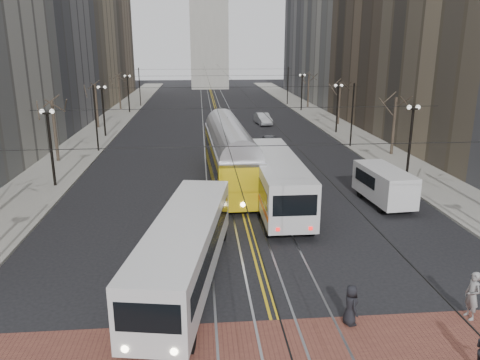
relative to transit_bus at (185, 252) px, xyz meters
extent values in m
plane|color=black|center=(3.50, -2.34, -1.52)|extent=(260.00, 260.00, 0.00)
cube|color=gray|center=(-11.50, 42.66, -1.44)|extent=(5.00, 140.00, 0.15)
cube|color=gray|center=(18.50, 42.66, -1.44)|extent=(5.00, 140.00, 0.15)
cube|color=gray|center=(3.50, 42.66, -1.51)|extent=(4.80, 130.00, 0.02)
cube|color=gold|center=(3.50, 42.66, -1.51)|extent=(0.42, 130.00, 0.01)
cylinder|color=black|center=(-10.20, 15.66, 1.28)|extent=(0.20, 0.20, 5.60)
cylinder|color=black|center=(-10.20, 35.66, 1.28)|extent=(0.20, 0.20, 5.60)
cylinder|color=black|center=(-10.20, 55.66, 1.28)|extent=(0.20, 0.20, 5.60)
cylinder|color=black|center=(17.20, 15.66, 1.28)|extent=(0.20, 0.20, 5.60)
cylinder|color=black|center=(17.20, 35.66, 1.28)|extent=(0.20, 0.20, 5.60)
cylinder|color=black|center=(17.20, 55.66, 1.28)|extent=(0.20, 0.20, 5.60)
cylinder|color=#382D23|center=(-12.20, 23.66, 1.28)|extent=(0.28, 0.28, 5.60)
cylinder|color=#382D23|center=(-12.20, 41.66, 1.28)|extent=(0.28, 0.28, 5.60)
cylinder|color=#382D23|center=(-12.20, 59.66, 1.28)|extent=(0.28, 0.28, 5.60)
cylinder|color=#382D23|center=(19.20, 23.66, 1.28)|extent=(0.28, 0.28, 5.60)
cylinder|color=#382D23|center=(19.20, 41.66, 1.28)|extent=(0.28, 0.28, 5.60)
cylinder|color=#382D23|center=(19.20, 59.66, 1.28)|extent=(0.28, 0.28, 5.60)
cylinder|color=black|center=(2.00, 42.66, 4.48)|extent=(0.03, 120.00, 0.03)
cylinder|color=black|center=(5.00, 42.66, 4.48)|extent=(0.03, 120.00, 0.03)
cylinder|color=black|center=(-9.40, 27.66, 1.78)|extent=(0.16, 0.16, 6.60)
cylinder|color=black|center=(-9.40, 63.66, 1.78)|extent=(0.16, 0.16, 6.60)
cylinder|color=black|center=(16.40, 27.66, 1.78)|extent=(0.16, 0.16, 6.60)
cylinder|color=black|center=(16.40, 63.66, 1.78)|extent=(0.16, 0.16, 6.60)
cube|color=silver|center=(0.00, 0.00, 0.00)|extent=(4.54, 12.39, 3.03)
cube|color=gold|center=(3.00, 15.71, 0.33)|extent=(3.48, 15.76, 3.69)
cube|color=silver|center=(5.66, 10.04, 0.14)|extent=(2.81, 12.71, 3.31)
cube|color=silver|center=(12.90, 9.75, -0.30)|extent=(2.55, 5.66, 2.44)
imported|color=#3E4046|center=(7.81, 26.23, -0.69)|extent=(1.95, 4.84, 1.65)
imported|color=#AAACB2|center=(9.25, 43.06, -0.76)|extent=(2.14, 4.74, 1.51)
imported|color=black|center=(6.31, -3.84, -0.70)|extent=(0.63, 0.86, 1.62)
imported|color=gray|center=(11.13, -3.84, -0.53)|extent=(0.52, 0.74, 1.95)
imported|color=black|center=(0.05, -4.85, -0.69)|extent=(0.74, 1.12, 1.62)
camera|label=1|loc=(0.77, -19.12, 8.79)|focal=35.00mm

